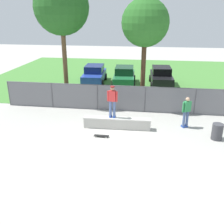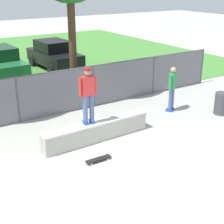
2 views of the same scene
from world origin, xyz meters
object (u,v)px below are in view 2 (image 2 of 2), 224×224
(skateboard, at_px, (98,159))
(trash_bin, at_px, (222,103))
(concrete_ledge, at_px, (97,131))
(car_green, at_px, (0,62))
(bystander, at_px, (172,87))
(car_black, at_px, (54,54))
(skateboarder, at_px, (88,93))

(skateboard, xyz_separation_m, trash_bin, (6.02, 0.61, 0.36))
(concrete_ledge, xyz_separation_m, car_green, (-0.51, 9.51, 0.52))
(skateboard, xyz_separation_m, bystander, (4.57, 1.93, 0.94))
(car_black, relative_size, bystander, 2.35)
(car_green, distance_m, car_black, 3.35)
(car_green, relative_size, car_black, 1.00)
(skateboard, xyz_separation_m, car_black, (3.50, 11.13, 0.77))
(skateboarder, distance_m, bystander, 4.26)
(car_green, xyz_separation_m, car_black, (3.33, 0.38, 0.00))
(car_black, xyz_separation_m, bystander, (1.06, -9.20, 0.17))
(skateboard, distance_m, trash_bin, 6.06)
(concrete_ledge, relative_size, car_black, 0.90)
(concrete_ledge, xyz_separation_m, skateboarder, (-0.27, 0.03, 1.35))
(concrete_ledge, relative_size, car_green, 0.90)
(car_green, xyz_separation_m, trash_bin, (5.85, -10.15, -0.41))
(skateboarder, xyz_separation_m, trash_bin, (5.61, -0.66, -1.24))
(car_black, bearing_deg, car_green, -173.54)
(skateboarder, height_order, bystander, skateboarder)
(skateboarder, relative_size, skateboard, 2.30)
(car_black, distance_m, bystander, 9.26)
(concrete_ledge, distance_m, trash_bin, 5.38)
(car_black, bearing_deg, concrete_ledge, -105.93)
(concrete_ledge, height_order, car_green, car_green)
(car_green, relative_size, trash_bin, 4.95)
(car_green, height_order, bystander, bystander)
(bystander, bearing_deg, trash_bin, -42.20)
(car_black, bearing_deg, skateboarder, -107.42)
(concrete_ledge, xyz_separation_m, car_black, (2.82, 9.89, 0.52))
(skateboarder, xyz_separation_m, skateboard, (-0.41, -1.28, -1.60))
(concrete_ledge, distance_m, bystander, 4.00)
(concrete_ledge, height_order, skateboarder, skateboarder)
(skateboard, relative_size, car_green, 0.19)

